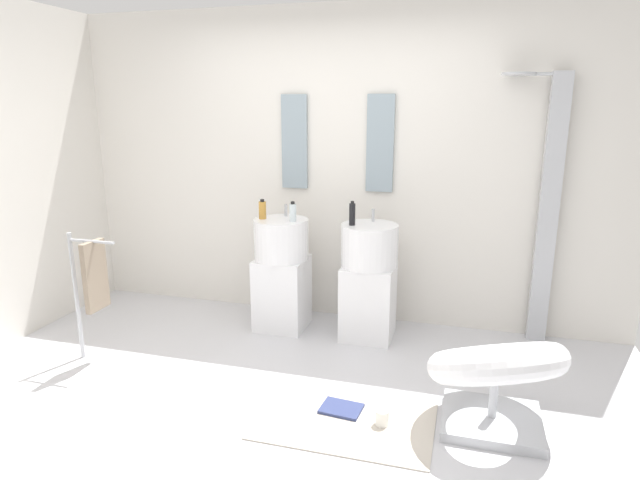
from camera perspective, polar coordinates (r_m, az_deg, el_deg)
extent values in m
cube|color=silver|center=(3.47, -5.11, -17.81)|extent=(4.80, 3.60, 0.04)
cube|color=silver|center=(4.54, 1.97, 7.72)|extent=(4.80, 0.10, 2.60)
cube|color=white|center=(4.46, -4.06, -5.66)|extent=(0.40, 0.40, 0.60)
cylinder|color=white|center=(4.33, -4.17, 0.11)|extent=(0.44, 0.44, 0.33)
cylinder|color=#B7BABF|center=(4.39, -3.68, 3.19)|extent=(0.02, 0.02, 0.10)
cube|color=white|center=(4.29, 5.18, -6.55)|extent=(0.40, 0.40, 0.60)
cylinder|color=white|center=(4.14, 5.32, -0.56)|extent=(0.44, 0.44, 0.33)
cylinder|color=#B7BABF|center=(4.21, 5.69, 2.66)|extent=(0.02, 0.02, 0.10)
cube|color=#8C9EA8|center=(4.56, -2.73, 10.42)|extent=(0.22, 0.03, 0.78)
cube|color=#8C9EA8|center=(4.38, 6.46, 10.20)|extent=(0.22, 0.03, 0.78)
cube|color=#B7BABF|center=(4.38, 23.21, 2.67)|extent=(0.14, 0.08, 2.05)
cylinder|color=#B7BABF|center=(4.27, 22.54, 16.08)|extent=(0.30, 0.02, 0.02)
cylinder|color=#B7BABF|center=(4.23, 20.48, 16.29)|extent=(0.24, 0.24, 0.02)
cube|color=#B7BABF|center=(3.43, 17.84, -17.91)|extent=(0.56, 0.50, 0.06)
cylinder|color=#B7BABF|center=(3.34, 18.07, -15.44)|extent=(0.05, 0.05, 0.34)
torus|color=white|center=(3.25, 18.34, -12.37)|extent=(1.06, 1.06, 0.49)
cylinder|color=#B7BABF|center=(4.24, -24.59, -5.53)|extent=(0.03, 0.03, 0.95)
cylinder|color=#B7BABF|center=(4.01, -23.25, -0.13)|extent=(0.36, 0.02, 0.02)
cube|color=gray|center=(4.08, -22.90, -3.54)|extent=(0.04, 0.22, 0.50)
cube|color=beige|center=(3.34, 2.73, -18.67)|extent=(1.03, 0.68, 0.01)
cube|color=navy|center=(3.41, 2.29, -17.55)|extent=(0.26, 0.20, 0.02)
cylinder|color=white|center=(3.28, 6.66, -18.30)|extent=(0.08, 0.08, 0.09)
cylinder|color=silver|center=(4.20, -2.92, 2.94)|extent=(0.06, 0.06, 0.14)
cylinder|color=black|center=(4.19, -2.94, 3.99)|extent=(0.03, 0.03, 0.02)
cylinder|color=black|center=(4.06, 3.46, 2.75)|extent=(0.05, 0.05, 0.17)
cylinder|color=black|center=(4.04, 3.48, 4.03)|extent=(0.03, 0.03, 0.02)
cylinder|color=#C68C38|center=(4.31, -6.17, 3.18)|extent=(0.06, 0.06, 0.14)
cylinder|color=black|center=(4.29, -6.20, 4.22)|extent=(0.03, 0.03, 0.02)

